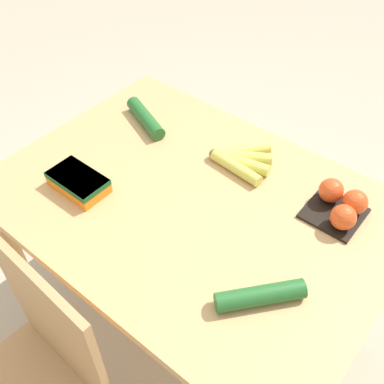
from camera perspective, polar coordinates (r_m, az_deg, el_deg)
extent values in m
plane|color=#B7A88E|center=(1.96, 0.00, -16.45)|extent=(12.00, 12.00, 0.00)
cube|color=tan|center=(1.35, 0.00, -1.34)|extent=(1.18, 0.85, 0.03)
cylinder|color=tan|center=(1.74, 22.06, -11.12)|extent=(0.06, 0.06, 0.73)
cylinder|color=tan|center=(2.07, -4.97, 3.91)|extent=(0.06, 0.06, 0.73)
cylinder|color=tan|center=(1.80, -21.17, -8.36)|extent=(0.06, 0.06, 0.73)
cube|color=tan|center=(1.24, -17.11, -15.86)|extent=(0.39, 0.04, 0.46)
cylinder|color=tan|center=(1.73, -17.82, -20.06)|extent=(0.04, 0.04, 0.43)
sphere|color=brown|center=(1.46, 2.84, 4.82)|extent=(0.03, 0.03, 0.03)
cylinder|color=#CCC651|center=(1.42, 5.61, 3.10)|extent=(0.19, 0.05, 0.04)
cylinder|color=#CCC651|center=(1.44, 6.22, 3.74)|extent=(0.19, 0.08, 0.04)
cylinder|color=#CCC651|center=(1.46, 6.48, 4.47)|extent=(0.18, 0.13, 0.04)
cylinder|color=#CCC651|center=(1.48, 6.36, 5.22)|extent=(0.15, 0.17, 0.04)
cube|color=black|center=(1.36, 17.56, -2.58)|extent=(0.16, 0.16, 0.01)
sphere|color=#DB4C1E|center=(1.35, 19.99, -1.21)|extent=(0.07, 0.07, 0.07)
sphere|color=#DB4C1E|center=(1.36, 17.26, 0.20)|extent=(0.07, 0.07, 0.07)
sphere|color=#DB4C1E|center=(1.30, 18.66, -3.05)|extent=(0.07, 0.07, 0.07)
cube|color=orange|center=(1.40, -14.23, 1.20)|extent=(0.18, 0.11, 0.05)
cube|color=#145123|center=(1.39, -14.34, 1.68)|extent=(0.18, 0.11, 0.02)
cylinder|color=#236028|center=(1.62, -5.93, 9.32)|extent=(0.22, 0.13, 0.05)
cylinder|color=#236028|center=(1.12, 8.66, -12.87)|extent=(0.18, 0.20, 0.05)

